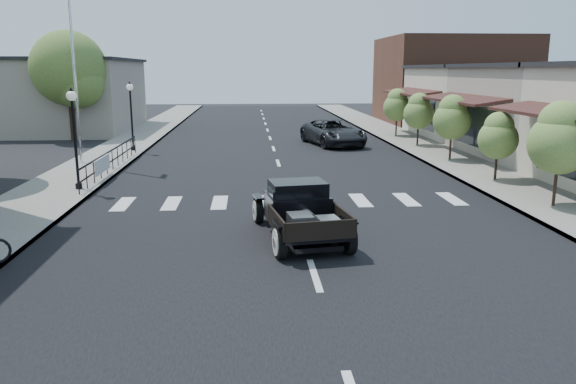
{
  "coord_description": "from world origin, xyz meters",
  "views": [
    {
      "loc": [
        -1.39,
        -14.49,
        4.41
      ],
      "look_at": [
        -0.3,
        1.03,
        1.0
      ],
      "focal_mm": 35.0,
      "sensor_mm": 36.0,
      "label": 1
    }
  ],
  "objects": [
    {
      "name": "lamp_post_c",
      "position": [
        -7.6,
        16.0,
        1.97
      ],
      "size": [
        0.36,
        0.36,
        3.65
      ],
      "primitive_type": null,
      "color": "black",
      "rests_on": "sidewalk_left"
    },
    {
      "name": "small_tree_b",
      "position": [
        8.3,
        6.64,
        1.43
      ],
      "size": [
        1.54,
        1.54,
        2.56
      ],
      "primitive_type": null,
      "color": "olive",
      "rests_on": "sidewalk_right"
    },
    {
      "name": "ground",
      "position": [
        0.0,
        0.0,
        0.0
      ],
      "size": [
        120.0,
        120.0,
        0.0
      ],
      "primitive_type": "plane",
      "color": "black",
      "rests_on": "ground"
    },
    {
      "name": "far_building_right",
      "position": [
        15.5,
        32.0,
        3.5
      ],
      "size": [
        11.0,
        10.0,
        7.0
      ],
      "primitive_type": "cube",
      "color": "brown",
      "rests_on": "ground"
    },
    {
      "name": "low_building_left",
      "position": [
        -15.0,
        28.0,
        2.5
      ],
      "size": [
        10.0,
        12.0,
        5.0
      ],
      "primitive_type": "cube",
      "color": "#9D9584",
      "rests_on": "ground"
    },
    {
      "name": "storefront_mid",
      "position": [
        15.0,
        13.0,
        2.25
      ],
      "size": [
        10.0,
        9.0,
        4.5
      ],
      "primitive_type": "cube",
      "color": "#AD9F91",
      "rests_on": "ground"
    },
    {
      "name": "small_tree_a",
      "position": [
        8.3,
        2.3,
        1.75
      ],
      "size": [
        1.92,
        1.92,
        3.2
      ],
      "primitive_type": null,
      "color": "olive",
      "rests_on": "sidewalk_right"
    },
    {
      "name": "hotrod_pickup",
      "position": [
        -0.08,
        -0.18,
        0.77
      ],
      "size": [
        2.73,
        4.72,
        1.54
      ],
      "primitive_type": null,
      "rotation": [
        0.0,
        0.0,
        0.15
      ],
      "color": "black",
      "rests_on": "ground"
    },
    {
      "name": "second_car",
      "position": [
        3.59,
        18.39,
        0.76
      ],
      "size": [
        3.74,
        5.9,
        1.52
      ],
      "primitive_type": "imported",
      "rotation": [
        0.0,
        0.0,
        0.24
      ],
      "color": "black",
      "rests_on": "ground"
    },
    {
      "name": "lamp_post_b",
      "position": [
        -7.6,
        6.0,
        1.97
      ],
      "size": [
        0.36,
        0.36,
        3.65
      ],
      "primitive_type": null,
      "color": "black",
      "rests_on": "sidewalk_left"
    },
    {
      "name": "road",
      "position": [
        0.0,
        15.0,
        0.01
      ],
      "size": [
        14.0,
        80.0,
        0.02
      ],
      "primitive_type": "cube",
      "color": "black",
      "rests_on": "ground"
    },
    {
      "name": "sidewalk_right",
      "position": [
        8.5,
        15.0,
        0.07
      ],
      "size": [
        3.0,
        80.0,
        0.15
      ],
      "primitive_type": "cube",
      "color": "gray",
      "rests_on": "ground"
    },
    {
      "name": "railing",
      "position": [
        -7.3,
        10.0,
        0.65
      ],
      "size": [
        0.08,
        10.0,
        1.0
      ],
      "primitive_type": null,
      "color": "black",
      "rests_on": "sidewalk_left"
    },
    {
      "name": "banner",
      "position": [
        -7.22,
        8.0,
        0.45
      ],
      "size": [
        0.04,
        2.2,
        0.6
      ],
      "primitive_type": null,
      "color": "silver",
      "rests_on": "sidewalk_left"
    },
    {
      "name": "small_tree_c",
      "position": [
        8.3,
        11.74,
        1.64
      ],
      "size": [
        1.79,
        1.79,
        2.99
      ],
      "primitive_type": null,
      "color": "olive",
      "rests_on": "sidewalk_right"
    },
    {
      "name": "flagpole",
      "position": [
        -9.2,
        12.0,
        5.61
      ],
      "size": [
        0.12,
        0.12,
        10.92
      ],
      "primitive_type": "cylinder",
      "color": "silver",
      "rests_on": "sidewalk_left"
    },
    {
      "name": "small_tree_e",
      "position": [
        8.3,
        21.86,
        1.62
      ],
      "size": [
        1.76,
        1.76,
        2.94
      ],
      "primitive_type": null,
      "color": "olive",
      "rests_on": "sidewalk_right"
    },
    {
      "name": "big_tree_far",
      "position": [
        -12.5,
        22.0,
        3.4
      ],
      "size": [
        4.63,
        4.63,
        6.8
      ],
      "primitive_type": null,
      "color": "#526D2E",
      "rests_on": "ground"
    },
    {
      "name": "sidewalk_left",
      "position": [
        -8.5,
        15.0,
        0.07
      ],
      "size": [
        3.0,
        80.0,
        0.15
      ],
      "primitive_type": "cube",
      "color": "#98978B",
      "rests_on": "ground"
    },
    {
      "name": "storefront_far",
      "position": [
        15.0,
        22.0,
        2.25
      ],
      "size": [
        10.0,
        9.0,
        4.5
      ],
      "primitive_type": "cube",
      "color": "beige",
      "rests_on": "ground"
    },
    {
      "name": "road_markings",
      "position": [
        0.0,
        10.0,
        0.0
      ],
      "size": [
        12.0,
        60.0,
        0.06
      ],
      "primitive_type": null,
      "color": "silver",
      "rests_on": "ground"
    },
    {
      "name": "small_tree_d",
      "position": [
        8.3,
        17.08,
        1.58
      ],
      "size": [
        1.71,
        1.71,
        2.86
      ],
      "primitive_type": null,
      "color": "olive",
      "rests_on": "sidewalk_right"
    }
  ]
}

